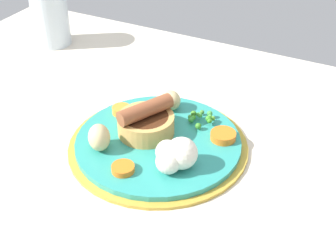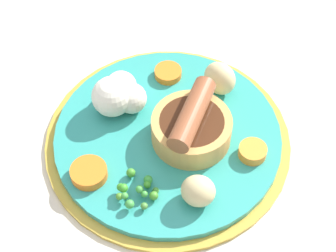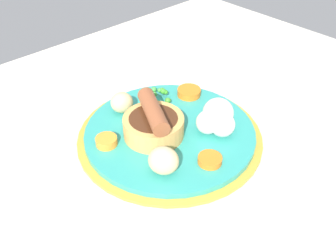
{
  "view_description": "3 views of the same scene",
  "coord_description": "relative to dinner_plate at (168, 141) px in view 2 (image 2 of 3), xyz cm",
  "views": [
    {
      "loc": [
        -31.47,
        51.22,
        47.94
      ],
      "look_at": [
        -4.32,
        -1.7,
        6.16
      ],
      "focal_mm": 50.0,
      "sensor_mm": 36.0,
      "label": 1
    },
    {
      "loc": [
        -7.07,
        -37.62,
        55.7
      ],
      "look_at": [
        -3.43,
        0.09,
        5.78
      ],
      "focal_mm": 60.0,
      "sensor_mm": 36.0,
      "label": 2
    },
    {
      "loc": [
        26.89,
        32.29,
        39.77
      ],
      "look_at": [
        -2.66,
        0.47,
        5.82
      ],
      "focal_mm": 40.0,
      "sensor_mm": 36.0,
      "label": 3
    }
  ],
  "objects": [
    {
      "name": "cauliflower_floret",
      "position": [
        -5.21,
        4.99,
        2.94
      ],
      "size": [
        6.35,
        6.1,
        4.72
      ],
      "color": "silver",
      "rests_on": "dinner_plate"
    },
    {
      "name": "carrot_slice_0",
      "position": [
        9.01,
        -3.38,
        1.44
      ],
      "size": [
        4.41,
        4.41,
        1.22
      ],
      "primitive_type": "cylinder",
      "rotation": [
        0.0,
        0.0,
        2.32
      ],
      "color": "orange",
      "rests_on": "dinner_plate"
    },
    {
      "name": "dining_table",
      "position": [
        3.48,
        0.35,
        -2.07
      ],
      "size": [
        110.0,
        80.0,
        3.0
      ],
      "primitive_type": "cube",
      "color": "beige",
      "rests_on": "ground"
    },
    {
      "name": "dinner_plate",
      "position": [
        0.0,
        0.0,
        0.0
      ],
      "size": [
        28.12,
        28.12,
        1.4
      ],
      "color": "#B79333",
      "rests_on": "dining_table"
    },
    {
      "name": "potato_chunk_1",
      "position": [
        6.75,
        6.36,
        2.9
      ],
      "size": [
        5.08,
        5.22,
        4.13
      ],
      "primitive_type": "ellipsoid",
      "rotation": [
        0.0,
        0.0,
        5.36
      ],
      "color": "#CCB77F",
      "rests_on": "dinner_plate"
    },
    {
      "name": "sausage_pudding",
      "position": [
        2.57,
        -0.41,
        2.94
      ],
      "size": [
        8.95,
        9.26,
        5.57
      ],
      "rotation": [
        0.0,
        0.0,
        4.25
      ],
      "color": "tan",
      "rests_on": "dinner_plate"
    },
    {
      "name": "pea_pile",
      "position": [
        -3.96,
        -7.14,
        1.66
      ],
      "size": [
        4.55,
        4.98,
        1.63
      ],
      "color": "#408B29",
      "rests_on": "dinner_plate"
    },
    {
      "name": "carrot_slice_2",
      "position": [
        0.9,
        9.27,
        1.31
      ],
      "size": [
        4.64,
        4.64,
        0.95
      ],
      "primitive_type": "cylinder",
      "rotation": [
        0.0,
        0.0,
        0.95
      ],
      "color": "orange",
      "rests_on": "dinner_plate"
    },
    {
      "name": "potato_chunk_0",
      "position": [
        2.29,
        -8.39,
        2.52
      ],
      "size": [
        4.61,
        4.45,
        3.38
      ],
      "primitive_type": "ellipsoid",
      "rotation": [
        0.0,
        0.0,
        4.31
      ],
      "color": "#CCB77F",
      "rests_on": "dinner_plate"
    },
    {
      "name": "carrot_slice_1",
      "position": [
        -8.92,
        -4.4,
        1.43
      ],
      "size": [
        5.56,
        5.56,
        1.18
      ],
      "primitive_type": "cylinder",
      "rotation": [
        0.0,
        0.0,
        4.09
      ],
      "color": "orange",
      "rests_on": "dinner_plate"
    }
  ]
}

